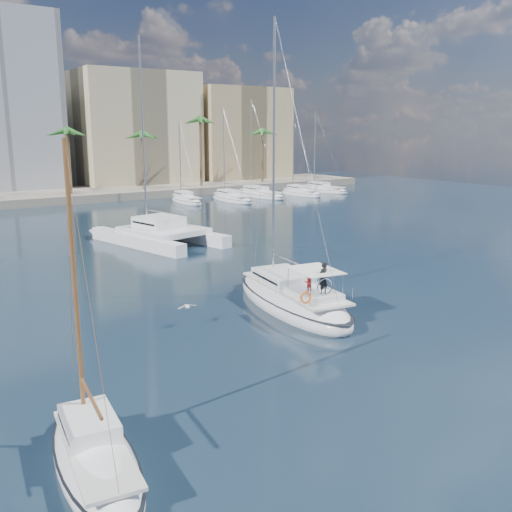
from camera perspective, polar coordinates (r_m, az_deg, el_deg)
ground at (r=33.65m, az=-0.51°, el=-5.54°), size 160.00×160.00×0.00m
quay at (r=89.95m, az=-22.66°, el=5.34°), size 120.00×14.00×1.20m
building_beige at (r=104.47m, az=-12.05°, el=12.08°), size 20.00×14.00×20.00m
building_tan_right at (r=111.89m, az=-1.91°, el=11.85°), size 18.00×12.00×18.00m
palm_centre at (r=85.49m, az=-22.65°, el=11.54°), size 3.60×3.60×12.30m
palm_right at (r=98.32m, az=-2.45°, el=12.49°), size 3.60×3.60×12.30m
main_sloop at (r=34.25m, az=3.60°, el=-4.30°), size 5.54×12.33×17.66m
small_sloop at (r=19.57m, az=-15.79°, el=-18.91°), size 3.27×7.77×10.84m
catamaran at (r=53.92m, az=-9.54°, el=2.49°), size 9.05×13.93×18.63m
seagull at (r=31.02m, az=-6.92°, el=-5.03°), size 1.12×0.48×0.21m
moored_yacht_a at (r=83.38m, az=-6.98°, el=5.30°), size 3.37×9.52×11.90m
moored_yacht_b at (r=84.82m, az=-2.43°, el=5.51°), size 3.32×10.83×13.72m
moored_yacht_c at (r=90.00m, az=0.43°, el=5.93°), size 3.98×12.33×15.54m
moored_yacht_d at (r=92.26m, az=4.49°, el=6.06°), size 3.52×9.55×11.90m
moored_yacht_e at (r=97.91m, az=6.75°, el=6.39°), size 4.61×11.11×13.72m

